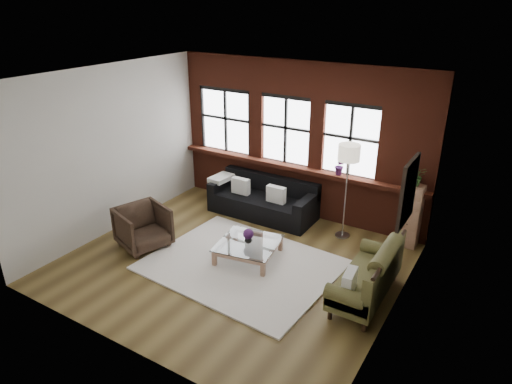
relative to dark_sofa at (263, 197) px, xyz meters
The scene contains 26 objects.
floor 2.01m from the dark_sofa, 74.46° to the right, with size 5.50×5.50×0.00m, color brown.
ceiling 3.42m from the dark_sofa, 74.46° to the right, with size 5.50×5.50×0.00m, color white.
wall_back 1.44m from the dark_sofa, 48.64° to the left, with size 5.50×5.50×0.00m, color beige.
wall_front 4.59m from the dark_sofa, 83.15° to the right, with size 5.50×5.50×0.00m, color beige.
wall_left 3.16m from the dark_sofa, 139.46° to the right, with size 5.00×5.00×0.00m, color beige.
wall_right 3.97m from the dark_sofa, 30.10° to the right, with size 5.00×5.00×0.00m, color beige.
brick_backwall 1.41m from the dark_sofa, 45.63° to the left, with size 5.50×0.12×3.20m, color #5E2316, non-canonical shape.
sill_ledge 0.94m from the dark_sofa, 40.43° to the left, with size 5.50×0.30×0.08m, color #5E2316.
window_left 1.93m from the dark_sofa, 156.61° to the left, with size 1.38×0.10×1.50m, color black, non-canonical shape.
window_mid 1.47m from the dark_sofa, 67.47° to the left, with size 1.38×0.10×1.50m, color black, non-canonical shape.
window_right 2.18m from the dark_sofa, 18.66° to the left, with size 1.38×0.10×1.50m, color black, non-canonical shape.
wall_poster 3.90m from the dark_sofa, 26.22° to the right, with size 0.05×0.74×0.94m, color black, non-canonical shape.
shag_rug 2.08m from the dark_sofa, 69.77° to the right, with size 3.10×2.44×0.03m, color silver.
dark_sofa is the anchor object (origin of this frame).
pillow_a 0.53m from the dark_sofa, 168.30° to the right, with size 0.40×0.14×0.34m, color white.
pillow_b 0.43m from the dark_sofa, 14.91° to the right, with size 0.40×0.14×0.34m, color white.
vintage_settee 3.30m from the dark_sofa, 30.97° to the right, with size 0.76×1.72×0.92m, color #504D24, non-canonical shape.
pillow_settee 3.54m from the dark_sofa, 38.96° to the right, with size 0.14×0.38×0.34m, color white.
armchair 2.59m from the dark_sofa, 117.82° to the right, with size 0.84×0.86×0.78m, color black.
coffee_table 1.82m from the dark_sofa, 67.40° to the right, with size 1.01×1.01×0.34m, color #A17257, non-canonical shape.
vase 1.80m from the dark_sofa, 67.40° to the right, with size 0.13×0.13×0.14m, color #B2B2B2.
flowers 1.81m from the dark_sofa, 67.40° to the right, with size 0.19×0.19×0.19m, color #4A1E58.
drawer_chest 2.98m from the dark_sofa, ahead, with size 0.37×0.37×1.20m, color #A17257.
potted_plant_top 3.13m from the dark_sofa, ahead, with size 0.33×0.29×0.37m, color #2D5923.
floor_lamp 1.90m from the dark_sofa, ahead, with size 0.40×0.40×2.01m, color #A5A5A8, non-canonical shape.
sill_plant 1.78m from the dark_sofa, 15.63° to the left, with size 0.21×0.17×0.38m, color #4A1E58.
Camera 1 is at (3.92, -5.66, 4.31)m, focal length 32.00 mm.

